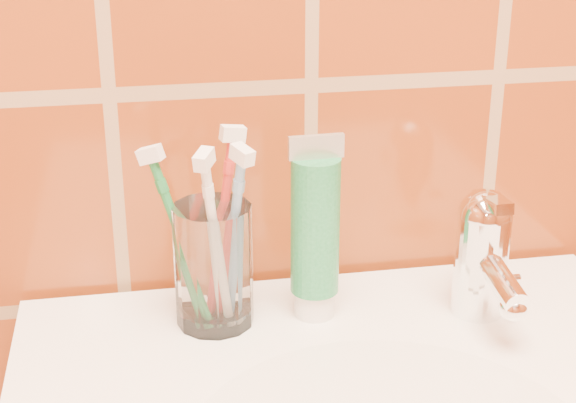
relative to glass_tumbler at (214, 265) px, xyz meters
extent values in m
cylinder|color=white|center=(0.00, 0.00, 0.00)|extent=(0.09, 0.09, 0.11)
cylinder|color=white|center=(0.09, 0.00, -0.04)|extent=(0.04, 0.04, 0.03)
cylinder|color=#1C763F|center=(0.09, 0.00, 0.03)|extent=(0.04, 0.04, 0.13)
cube|color=beige|center=(0.09, 0.00, 0.10)|extent=(0.05, 0.01, 0.02)
cylinder|color=white|center=(0.24, -0.02, -0.01)|extent=(0.05, 0.05, 0.09)
sphere|color=white|center=(0.24, -0.02, 0.04)|extent=(0.05, 0.05, 0.05)
cylinder|color=white|center=(0.24, -0.06, 0.00)|extent=(0.02, 0.09, 0.03)
cube|color=white|center=(0.24, -0.04, 0.06)|extent=(0.02, 0.06, 0.01)
camera|label=1|loc=(-0.06, -0.69, 0.34)|focal=55.00mm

